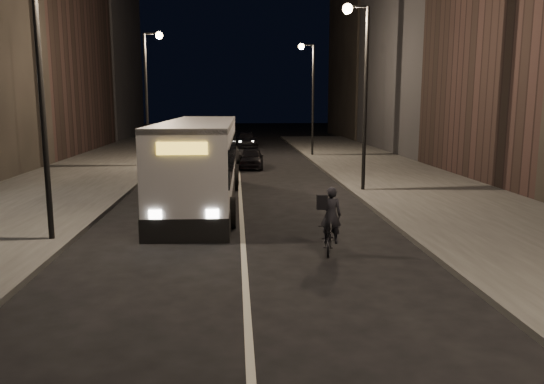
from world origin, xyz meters
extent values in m
plane|color=black|center=(0.00, 0.00, 0.00)|extent=(180.00, 180.00, 0.00)
cube|color=#353532|center=(8.50, 14.00, 0.08)|extent=(7.00, 70.00, 0.16)
cube|color=#353532|center=(-8.50, 14.00, 0.08)|extent=(7.00, 70.00, 0.16)
cube|color=black|center=(16.00, 27.50, 10.50)|extent=(8.00, 61.00, 21.00)
cube|color=black|center=(-16.00, 28.50, 11.00)|extent=(8.00, 61.00, 22.00)
cylinder|color=black|center=(5.60, 12.00, 4.16)|extent=(0.16, 0.16, 8.00)
cube|color=black|center=(5.15, 12.00, 8.16)|extent=(0.90, 0.08, 0.08)
sphere|color=#FFD18C|center=(4.70, 12.00, 8.06)|extent=(0.44, 0.44, 0.44)
cylinder|color=black|center=(5.60, 28.00, 4.16)|extent=(0.16, 0.16, 8.00)
cube|color=black|center=(5.15, 28.00, 8.16)|extent=(0.90, 0.08, 0.08)
sphere|color=#FFD18C|center=(4.70, 28.00, 8.06)|extent=(0.44, 0.44, 0.44)
cylinder|color=black|center=(-5.60, 4.00, 4.16)|extent=(0.16, 0.16, 8.00)
cylinder|color=black|center=(-5.60, 22.00, 4.16)|extent=(0.16, 0.16, 8.00)
cube|color=black|center=(-5.15, 22.00, 8.16)|extent=(0.90, 0.08, 0.08)
sphere|color=#FFD18C|center=(-4.70, 22.00, 8.06)|extent=(0.44, 0.44, 0.44)
cube|color=silver|center=(-1.60, 9.99, 1.66)|extent=(2.82, 12.49, 3.32)
cube|color=black|center=(-1.60, 9.99, 2.13)|extent=(2.90, 12.08, 1.19)
cube|color=silver|center=(-1.60, 9.99, 3.27)|extent=(2.84, 12.49, 0.19)
cube|color=gold|center=(-1.71, 3.77, 2.80)|extent=(1.45, 0.15, 0.36)
cylinder|color=black|center=(-2.98, 5.66, 0.52)|extent=(0.38, 1.04, 1.04)
cylinder|color=black|center=(-0.38, 5.61, 0.52)|extent=(0.38, 1.04, 1.04)
cylinder|color=black|center=(-2.82, 13.95, 0.52)|extent=(0.38, 1.04, 1.04)
cylinder|color=black|center=(-0.23, 13.91, 0.52)|extent=(0.38, 1.04, 1.04)
imported|color=black|center=(2.36, 2.56, 0.43)|extent=(0.86, 1.70, 0.85)
imported|color=black|center=(2.36, 2.36, 1.09)|extent=(0.63, 0.47, 1.56)
imported|color=black|center=(0.80, 21.52, 0.63)|extent=(1.68, 3.78, 1.26)
imported|color=#3B3A3D|center=(-0.80, 21.49, 0.67)|extent=(1.95, 4.23, 1.34)
imported|color=black|center=(0.80, 37.08, 0.66)|extent=(2.23, 4.70, 1.32)
camera|label=1|loc=(-0.20, -11.50, 4.13)|focal=35.00mm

